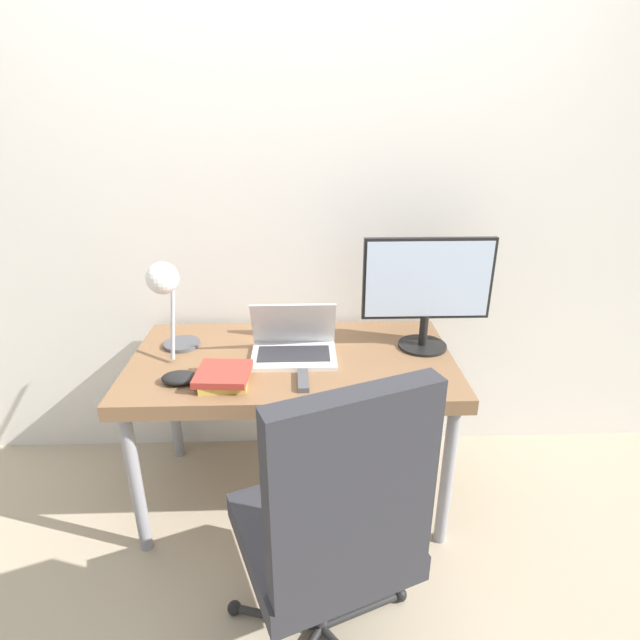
{
  "coord_description": "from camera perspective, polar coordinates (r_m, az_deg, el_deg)",
  "views": [
    {
      "loc": [
        0.05,
        -1.48,
        1.65
      ],
      "look_at": [
        0.11,
        0.32,
        0.89
      ],
      "focal_mm": 28.0,
      "sensor_mm": 36.0,
      "label": 1
    }
  ],
  "objects": [
    {
      "name": "book_stack",
      "position": [
        1.91,
        -10.93,
        -6.29
      ],
      "size": [
        0.21,
        0.22,
        0.05
      ],
      "color": "gold",
      "rests_on": "desk"
    },
    {
      "name": "laptop",
      "position": [
        2.06,
        -3.02,
        -2.87
      ],
      "size": [
        0.35,
        0.24,
        0.23
      ],
      "color": "silver",
      "rests_on": "desk"
    },
    {
      "name": "game_controller",
      "position": [
        1.95,
        -15.75,
        -6.37
      ],
      "size": [
        0.14,
        0.1,
        0.04
      ],
      "color": "black",
      "rests_on": "desk"
    },
    {
      "name": "monitor",
      "position": [
        2.1,
        12.16,
        3.73
      ],
      "size": [
        0.53,
        0.21,
        0.48
      ],
      "color": "black",
      "rests_on": "desk"
    },
    {
      "name": "desk",
      "position": [
        2.1,
        -3.16,
        -5.85
      ],
      "size": [
        1.33,
        0.72,
        0.71
      ],
      "color": "brown",
      "rests_on": "ground_plane"
    },
    {
      "name": "ground_plane",
      "position": [
        2.22,
        -2.95,
        -25.21
      ],
      "size": [
        12.0,
        12.0,
        0.0
      ],
      "primitive_type": "plane",
      "color": "tan"
    },
    {
      "name": "office_chair",
      "position": [
        1.53,
        1.54,
        -22.28
      ],
      "size": [
        0.65,
        0.65,
        1.06
      ],
      "color": "black",
      "rests_on": "ground_plane"
    },
    {
      "name": "wall_back",
      "position": [
        2.29,
        -3.33,
        14.02
      ],
      "size": [
        8.0,
        0.05,
        2.6
      ],
      "color": "silver",
      "rests_on": "ground_plane"
    },
    {
      "name": "tv_remote",
      "position": [
        1.88,
        -1.94,
        -6.93
      ],
      "size": [
        0.04,
        0.15,
        0.02
      ],
      "color": "#4C4C51",
      "rests_on": "desk"
    },
    {
      "name": "desk_lamp",
      "position": [
        2.02,
        -17.14,
        3.1
      ],
      "size": [
        0.16,
        0.3,
        0.42
      ],
      "color": "#4C4C51",
      "rests_on": "desk"
    }
  ]
}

